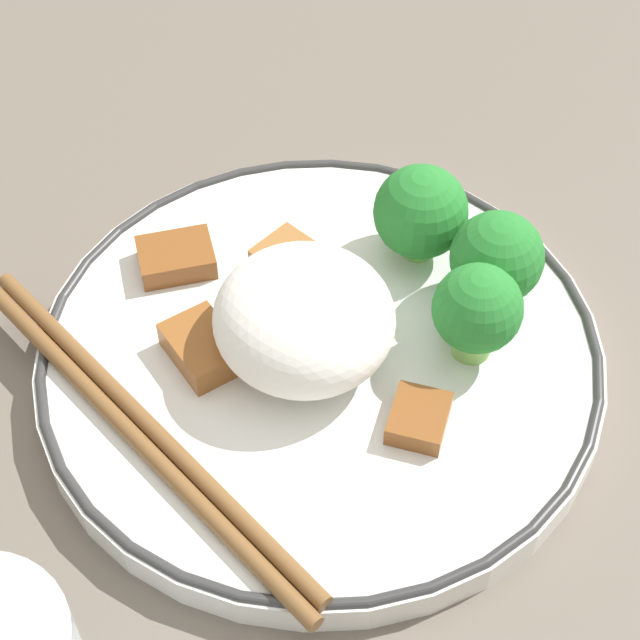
# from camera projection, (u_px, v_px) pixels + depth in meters

# --- Properties ---
(ground_plane) EXTENTS (3.00, 3.00, 0.00)m
(ground_plane) POSITION_uv_depth(u_px,v_px,m) (320.00, 369.00, 0.51)
(ground_plane) COLOR #665B51
(plate) EXTENTS (0.26, 0.26, 0.02)m
(plate) POSITION_uv_depth(u_px,v_px,m) (320.00, 356.00, 0.50)
(plate) COLOR white
(plate) RESTS_ON ground_plane
(rice_mound) EXTENTS (0.08, 0.08, 0.05)m
(rice_mound) POSITION_uv_depth(u_px,v_px,m) (305.00, 320.00, 0.47)
(rice_mound) COLOR white
(rice_mound) RESTS_ON plate
(broccoli_back_left) EXTENTS (0.04, 0.04, 0.05)m
(broccoli_back_left) POSITION_uv_depth(u_px,v_px,m) (477.00, 311.00, 0.47)
(broccoli_back_left) COLOR #7FB756
(broccoli_back_left) RESTS_ON plate
(broccoli_back_center) EXTENTS (0.04, 0.04, 0.05)m
(broccoli_back_center) POSITION_uv_depth(u_px,v_px,m) (497.00, 259.00, 0.50)
(broccoli_back_center) COLOR #7FB756
(broccoli_back_center) RESTS_ON plate
(broccoli_back_right) EXTENTS (0.05, 0.05, 0.05)m
(broccoli_back_right) POSITION_uv_depth(u_px,v_px,m) (421.00, 213.00, 0.52)
(broccoli_back_right) COLOR #7FB756
(broccoli_back_right) RESTS_ON plate
(meat_near_front) EXTENTS (0.04, 0.04, 0.01)m
(meat_near_front) POSITION_uv_depth(u_px,v_px,m) (419.00, 418.00, 0.47)
(meat_near_front) COLOR brown
(meat_near_front) RESTS_ON plate
(meat_near_left) EXTENTS (0.04, 0.03, 0.01)m
(meat_near_left) POSITION_uv_depth(u_px,v_px,m) (203.00, 348.00, 0.49)
(meat_near_left) COLOR brown
(meat_near_left) RESTS_ON plate
(meat_near_right) EXTENTS (0.04, 0.04, 0.01)m
(meat_near_right) POSITION_uv_depth(u_px,v_px,m) (176.00, 257.00, 0.53)
(meat_near_right) COLOR brown
(meat_near_right) RESTS_ON plate
(meat_near_back) EXTENTS (0.04, 0.04, 0.01)m
(meat_near_back) POSITION_uv_depth(u_px,v_px,m) (292.00, 261.00, 0.52)
(meat_near_back) COLOR #9E6633
(meat_near_back) RESTS_ON plate
(chopsticks) EXTENTS (0.23, 0.06, 0.01)m
(chopsticks) POSITION_uv_depth(u_px,v_px,m) (143.00, 434.00, 0.46)
(chopsticks) COLOR brown
(chopsticks) RESTS_ON plate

